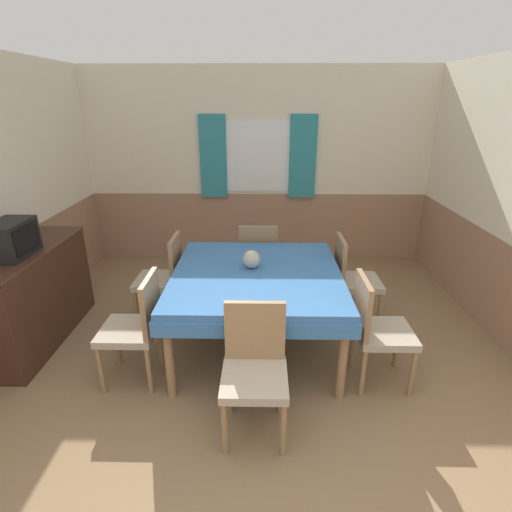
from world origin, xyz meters
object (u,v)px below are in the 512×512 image
object	(u,v)px
chair_right_near	(377,327)
tv	(11,239)
chair_left_near	(137,325)
chair_head_near	(255,366)
sideboard	(35,295)
chair_head_window	(258,258)
chair_right_far	(352,277)
dining_table	(257,282)
chair_left_far	(164,276)
vase	(251,259)

from	to	relation	value
chair_right_near	tv	world-z (taller)	tv
chair_left_near	tv	bearing A→B (deg)	69.60
chair_head_near	tv	size ratio (longest dim) A/B	2.09
sideboard	chair_head_window	bearing A→B (deg)	23.28
chair_head_near	chair_right_far	size ratio (longest dim) A/B	1.00
dining_table	chair_right_near	size ratio (longest dim) A/B	1.70
dining_table	chair_head_near	world-z (taller)	chair_head_near
chair_left_far	chair_head_window	xyz separation A→B (m)	(0.96, 0.51, 0.00)
chair_left_far	chair_left_near	xyz separation A→B (m)	(0.00, -0.95, 0.00)
chair_head_window	chair_head_near	bearing A→B (deg)	-90.00
chair_left_near	sideboard	xyz separation A→B (m)	(-1.13, 0.56, -0.03)
chair_right_far	chair_right_near	xyz separation A→B (m)	(0.00, -0.95, 0.00)
chair_right_near	chair_right_far	bearing A→B (deg)	-180.00
dining_table	vase	distance (m)	0.21
dining_table	chair_right_far	bearing A→B (deg)	26.42
chair_head_window	sideboard	size ratio (longest dim) A/B	0.64
sideboard	chair_right_near	bearing A→B (deg)	-10.46
chair_head_near	chair_head_window	bearing A→B (deg)	-90.00
chair_left_near	chair_right_far	xyz separation A→B (m)	(1.91, 0.95, 0.00)
chair_head_near	chair_right_far	distance (m)	1.75
dining_table	chair_head_window	distance (m)	1.00
chair_head_window	vase	world-z (taller)	vase
chair_left_far	chair_right_near	xyz separation A→B (m)	(1.91, -0.95, 0.00)
chair_head_window	sideboard	distance (m)	2.27
chair_left_far	tv	size ratio (longest dim) A/B	2.09
chair_head_window	chair_right_near	bearing A→B (deg)	-56.82
vase	chair_head_near	bearing A→B (deg)	-87.31
chair_right_near	chair_head_near	bearing A→B (deg)	-61.82
dining_table	chair_head_near	distance (m)	1.00
chair_left_far	tv	bearing A→B (deg)	114.76
chair_head_window	tv	distance (m)	2.41
chair_head_window	vase	xyz separation A→B (m)	(-0.05, -0.90, 0.34)
chair_left_far	chair_right_near	distance (m)	2.13
chair_left_near	vase	size ratio (longest dim) A/B	5.54
chair_left_near	chair_right_far	world-z (taller)	same
tv	vase	world-z (taller)	tv
chair_head_near	chair_right_near	bearing A→B (deg)	-151.82
dining_table	vase	bearing A→B (deg)	119.19
chair_head_near	chair_left_far	world-z (taller)	same
dining_table	chair_head_near	bearing A→B (deg)	-90.00
chair_head_window	chair_right_near	xyz separation A→B (m)	(0.96, -1.46, 0.00)
chair_left_far	chair_head_window	world-z (taller)	same
sideboard	chair_right_far	bearing A→B (deg)	7.25
chair_head_window	chair_left_near	world-z (taller)	same
chair_left_far	vase	bearing A→B (deg)	-112.99
dining_table	chair_left_far	world-z (taller)	chair_left_far
chair_right_near	vase	distance (m)	1.20
dining_table	tv	bearing A→B (deg)	-178.61
chair_left_near	sideboard	world-z (taller)	sideboard
dining_table	sideboard	size ratio (longest dim) A/B	1.09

